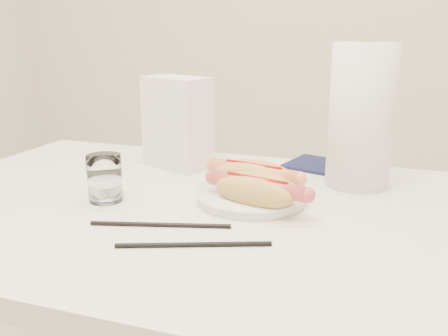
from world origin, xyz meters
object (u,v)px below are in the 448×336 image
(hotdog_left, at_px, (254,175))
(napkin_box, at_px, (177,123))
(plate, at_px, (251,197))
(water_glass, at_px, (105,178))
(hotdog_right, at_px, (257,190))
(table, at_px, (191,231))
(paper_towel_roll, at_px, (361,116))

(hotdog_left, bearing_deg, napkin_box, 159.44)
(plate, height_order, hotdog_left, hotdog_left)
(water_glass, bearing_deg, hotdog_right, 6.76)
(plate, xyz_separation_m, water_glass, (-0.28, -0.09, 0.04))
(hotdog_right, distance_m, water_glass, 0.30)
(table, xyz_separation_m, hotdog_right, (0.14, -0.00, 0.10))
(napkin_box, height_order, paper_towel_roll, paper_towel_roll)
(plate, bearing_deg, table, -157.23)
(hotdog_left, height_order, paper_towel_roll, paper_towel_roll)
(table, distance_m, water_glass, 0.20)
(hotdog_right, xyz_separation_m, napkin_box, (-0.27, 0.24, 0.07))
(table, relative_size, water_glass, 12.89)
(hotdog_right, relative_size, napkin_box, 0.90)
(hotdog_right, bearing_deg, hotdog_left, 123.08)
(table, relative_size, hotdog_left, 5.98)
(hotdog_right, height_order, paper_towel_roll, paper_towel_roll)
(plate, xyz_separation_m, napkin_box, (-0.24, 0.19, 0.10))
(paper_towel_roll, bearing_deg, hotdog_right, -125.41)
(plate, relative_size, hotdog_right, 1.06)
(table, relative_size, napkin_box, 5.46)
(hotdog_right, bearing_deg, napkin_box, 151.48)
(plate, relative_size, water_glass, 2.26)
(plate, bearing_deg, water_glass, -162.71)
(hotdog_right, bearing_deg, plate, 129.89)
(hotdog_right, bearing_deg, water_glass, -159.61)
(paper_towel_roll, bearing_deg, table, -142.94)
(water_glass, bearing_deg, paper_towel_roll, 29.75)
(hotdog_right, height_order, napkin_box, napkin_box)
(hotdog_right, bearing_deg, paper_towel_roll, 68.22)
(table, height_order, plate, plate)
(hotdog_right, bearing_deg, table, -167.83)
(water_glass, bearing_deg, plate, 17.29)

